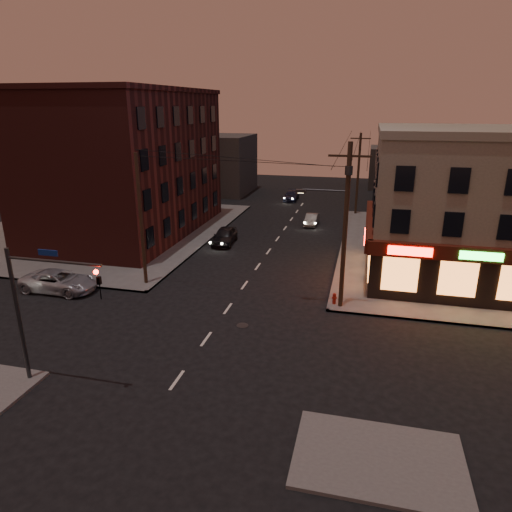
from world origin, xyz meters
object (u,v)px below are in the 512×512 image
(fire_hydrant, at_px, (334,298))
(sedan_far, at_px, (291,196))
(suv_cross, at_px, (59,281))
(sedan_near, at_px, (225,236))
(sedan_mid, at_px, (312,220))

(fire_hydrant, bearing_deg, sedan_far, 104.17)
(fire_hydrant, bearing_deg, suv_cross, -173.78)
(sedan_far, bearing_deg, sedan_near, -98.58)
(sedan_near, distance_m, sedan_mid, 11.03)
(sedan_near, bearing_deg, fire_hydrant, -50.39)
(suv_cross, bearing_deg, fire_hydrant, -83.29)
(sedan_far, height_order, fire_hydrant, sedan_far)
(suv_cross, bearing_deg, sedan_near, -29.03)
(sedan_mid, relative_size, fire_hydrant, 4.88)
(sedan_near, xyz_separation_m, sedan_far, (2.62, 21.00, -0.13))
(fire_hydrant, bearing_deg, sedan_mid, 101.13)
(sedan_near, height_order, sedan_far, sedan_near)
(suv_cross, height_order, sedan_mid, suv_cross)
(suv_cross, relative_size, sedan_mid, 1.46)
(sedan_far, distance_m, fire_hydrant, 33.37)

